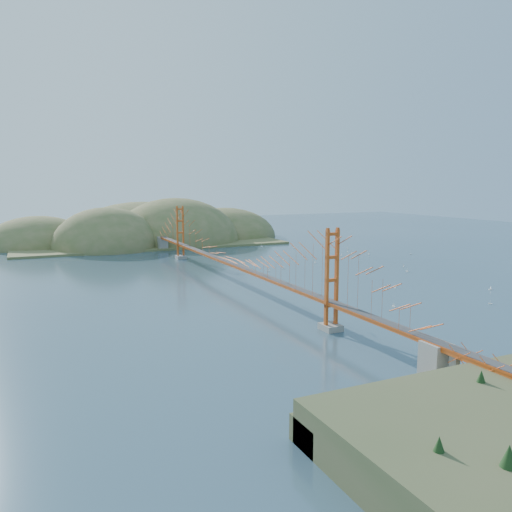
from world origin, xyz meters
name	(u,v)px	position (x,y,z in m)	size (l,w,h in m)	color
ground	(232,283)	(0.00, 0.00, 0.00)	(320.00, 320.00, 0.00)	#2B4557
bridge	(231,241)	(0.00, 0.18, 7.01)	(2.20, 94.40, 12.00)	gray
approach_viaduct	(496,375)	(0.00, -51.91, 2.55)	(1.40, 12.00, 3.38)	#BD4715
promontory	(458,390)	(0.00, -48.50, 0.12)	(9.00, 6.00, 0.24)	#59544C
fort	(455,379)	(0.40, -47.80, 0.67)	(3.70, 2.30, 1.75)	maroon
far_headlands	(151,240)	(2.21, 68.52, 0.00)	(84.00, 58.00, 25.00)	olive
sailboat_12	(262,246)	(25.59, 41.92, 0.16)	(0.68, 0.68, 0.74)	white
sailboat_11	(411,254)	(50.97, 13.66, 0.15)	(0.66, 0.66, 0.69)	white
sailboat_17	(341,255)	(34.77, 18.50, 0.15)	(0.62, 0.53, 0.71)	white
sailboat_2	(491,289)	(34.84, -22.20, 0.14)	(0.58, 0.58, 0.63)	white
sailboat_4	(369,254)	(41.78, 17.47, 0.16)	(0.68, 0.68, 0.72)	white
sailboat_9	(404,266)	(37.47, 0.72, 0.14)	(0.57, 0.57, 0.60)	white
sailboat_5	(407,271)	(34.18, -4.02, 0.16)	(0.56, 0.65, 0.74)	white
sailboat_8	(348,249)	(42.91, 27.65, 0.15)	(0.60, 0.59, 0.67)	white
sailboat_1	(284,268)	(14.58, 8.84, 0.14)	(0.57, 0.57, 0.62)	white
sailboat_15	(347,252)	(39.60, 22.99, 0.13)	(0.41, 0.49, 0.56)	white
sailboat_16	(277,255)	(21.19, 24.57, 0.14)	(0.53, 0.51, 0.59)	white
sailboat_6	(490,303)	(26.93, -28.82, 0.14)	(0.56, 0.56, 0.61)	white
sailboat_7	(294,248)	(31.56, 35.12, 0.15)	(0.57, 0.51, 0.64)	white
sailboat_3	(269,270)	(10.66, 7.45, 0.14)	(0.53, 0.53, 0.57)	white
sailboat_10	(394,306)	(13.77, -24.42, 0.15)	(0.49, 0.58, 0.67)	white
sailboat_14	(395,286)	(22.49, -14.46, 0.15)	(0.57, 0.62, 0.70)	white
sailboat_extra_0	(315,262)	(23.96, 12.40, 0.15)	(0.50, 0.58, 0.66)	white
sailboat_extra_1	(351,253)	(39.06, 20.62, 0.14)	(0.59, 0.59, 0.62)	white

